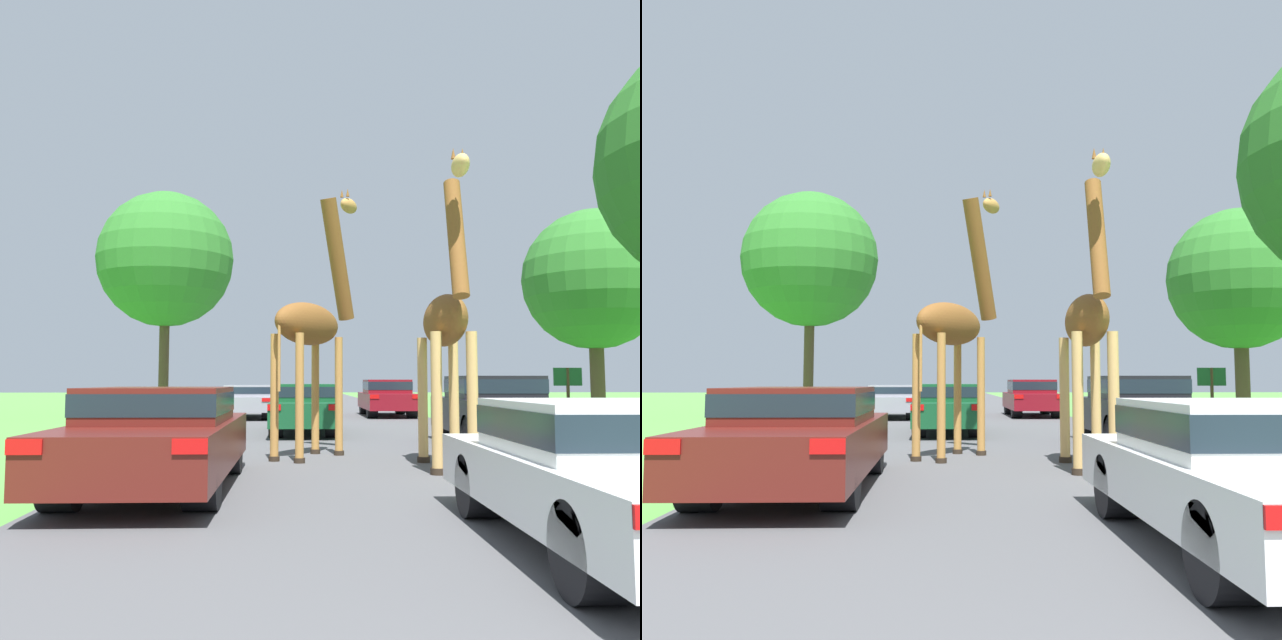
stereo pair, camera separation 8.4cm
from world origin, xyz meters
The scene contains 12 objects.
road centered at (0.00, 30.00, 0.00)m, with size 7.77×120.00×0.00m.
giraffe_near_road centered at (-0.77, 12.18, 2.50)m, with size 1.88×2.63×5.24m.
giraffe_companion centered at (1.26, 10.39, 2.24)m, with size 0.81×2.85×4.70m.
car_lead_maroon centered at (1.46, 5.37, 0.66)m, with size 1.80×4.40×1.20m.
car_queue_right centered at (2.44, 26.30, 0.76)m, with size 1.85×4.76×1.42m.
car_queue_left centered at (-0.91, 17.78, 0.70)m, with size 1.71×4.73×1.29m.
car_far_ahead centered at (-2.86, 25.21, 0.67)m, with size 1.86×4.64×1.21m.
car_verge_right centered at (3.10, 14.16, 0.79)m, with size 1.89×4.10×1.47m.
car_rear_follower centered at (-2.84, 8.56, 0.70)m, with size 1.84×4.82×1.29m.
tree_centre_back centered at (-6.62, 28.21, 6.45)m, with size 5.69×5.69×9.32m.
tree_right_cluster centered at (9.10, 22.43, 4.82)m, with size 4.82×4.82×7.25m.
sign_post centered at (5.55, 16.21, 1.18)m, with size 0.70×0.08×1.69m.
Camera 1 is at (-1.11, -0.19, 1.37)m, focal length 38.00 mm.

